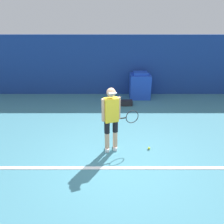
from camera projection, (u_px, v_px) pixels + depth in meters
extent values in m
plane|color=teal|center=(118.00, 162.00, 5.26)|extent=(24.00, 24.00, 0.00)
cube|color=navy|center=(116.00, 66.00, 9.51)|extent=(24.00, 0.10, 2.57)
cube|color=white|center=(119.00, 168.00, 5.02)|extent=(21.60, 0.10, 0.01)
cylinder|color=tan|center=(108.00, 142.00, 5.62)|extent=(0.12, 0.12, 0.51)
cylinder|color=black|center=(108.00, 127.00, 5.46)|extent=(0.14, 0.14, 0.31)
cube|color=white|center=(108.00, 149.00, 5.71)|extent=(0.10, 0.24, 0.08)
cylinder|color=tan|center=(116.00, 140.00, 5.69)|extent=(0.12, 0.12, 0.51)
cylinder|color=black|center=(116.00, 126.00, 5.52)|extent=(0.14, 0.14, 0.31)
cube|color=white|center=(116.00, 147.00, 5.77)|extent=(0.10, 0.24, 0.08)
cube|color=yellow|center=(112.00, 110.00, 5.31)|extent=(0.39, 0.30, 0.61)
sphere|color=tan|center=(112.00, 92.00, 5.13)|extent=(0.22, 0.22, 0.22)
cube|color=white|center=(113.00, 93.00, 5.04)|extent=(0.21, 0.17, 0.02)
cylinder|color=tan|center=(104.00, 110.00, 5.25)|extent=(0.09, 0.09, 0.57)
cylinder|color=tan|center=(120.00, 108.00, 5.36)|extent=(0.09, 0.09, 0.57)
cylinder|color=black|center=(123.00, 118.00, 5.50)|extent=(0.20, 0.10, 0.03)
torus|color=black|center=(133.00, 117.00, 5.58)|extent=(0.34, 0.13, 0.35)
sphere|color=#D1E533|center=(150.00, 148.00, 5.73)|extent=(0.07, 0.07, 0.07)
cube|color=blue|center=(141.00, 86.00, 9.35)|extent=(0.85, 0.81, 1.02)
cube|color=blue|center=(141.00, 73.00, 9.13)|extent=(0.59, 0.57, 0.10)
cube|color=black|center=(122.00, 103.00, 8.64)|extent=(0.88, 0.28, 0.20)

